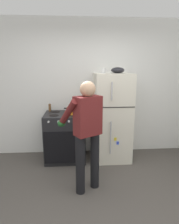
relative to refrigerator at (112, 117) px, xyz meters
The scene contains 9 objects.
ground 1.83m from the refrigerator, 105.13° to the right, with size 8.00×8.00×0.00m, color #4C4742.
kitchen_wall_back 0.77m from the refrigerator, 138.15° to the left, with size 6.00×0.10×2.70m, color white.
refrigerator is the anchor object (origin of this frame).
stove_range 0.98m from the refrigerator, behind, with size 0.76×0.67×0.92m.
person_cook 1.15m from the refrigerator, 118.88° to the right, with size 0.66×0.72×1.60m.
red_pot 0.77m from the refrigerator, behind, with size 0.33×0.23×0.12m.
coffee_mug 0.90m from the refrigerator, 164.17° to the left, with size 0.11×0.08×0.10m.
pepper_mill 1.24m from the refrigerator, behind, with size 0.05×0.05×0.15m, color brown.
mixing_bowl 0.89m from the refrigerator, ahead, with size 0.24×0.24×0.11m, color black.
Camera 1 is at (-0.26, -2.03, 1.78)m, focal length 31.23 mm.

